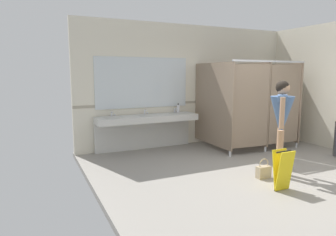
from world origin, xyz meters
name	(u,v)px	position (x,y,z in m)	size (l,w,h in m)	color
ground_plane	(269,177)	(0.00, 0.00, -0.05)	(5.93, 6.04, 0.10)	gray
wall_back	(193,85)	(0.00, 2.78, 1.47)	(5.93, 0.12, 2.95)	beige
wall_back_tile_band	(194,102)	(0.00, 2.72, 1.05)	(5.93, 0.01, 0.06)	#9E937F
vanity_counter	(146,124)	(-1.37, 2.50, 0.61)	(2.34, 0.56, 0.94)	silver
mirror_panel	(143,83)	(-1.37, 2.71, 1.56)	(2.24, 0.02, 1.16)	silver
bathroom_stalls	(252,103)	(1.03, 1.73, 1.07)	(2.01, 1.56, 2.05)	#84705B
person_standing	(282,116)	(0.13, -0.08, 1.04)	(0.57, 0.57, 1.64)	tan
handbag	(263,171)	(-0.24, -0.12, 0.12)	(0.25, 0.12, 0.34)	tan
soap_dispenser	(178,109)	(-0.51, 2.59, 0.92)	(0.07, 0.07, 0.22)	white
wet_floor_sign	(283,170)	(-0.37, -0.65, 0.32)	(0.28, 0.19, 0.62)	yellow
floor_drain_cover	(282,157)	(1.01, 0.69, 0.00)	(0.14, 0.14, 0.01)	#B7BABF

